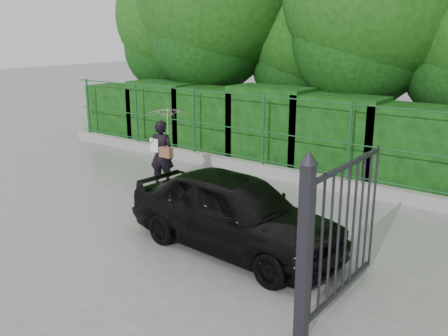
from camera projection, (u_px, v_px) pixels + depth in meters
The scene contains 7 objects.
ground at pixel (120, 224), 9.67m from camera, with size 80.00×80.00×0.00m, color gray.
kerb at pixel (250, 167), 13.10m from camera, with size 14.00×0.25×0.30m, color #9E9E99.
fence at pixel (257, 129), 12.70m from camera, with size 14.13×0.06×1.80m.
hedge at pixel (270, 130), 13.65m from camera, with size 14.20×1.20×2.17m.
gate at pixel (323, 236), 6.14m from camera, with size 0.22×2.33×2.36m.
woman at pixel (165, 136), 11.59m from camera, with size 0.96×0.94×1.92m.
car at pixel (234, 212), 8.42m from camera, with size 1.59×3.96×1.35m, color black.
Camera 1 is at (7.04, -6.01, 3.63)m, focal length 40.00 mm.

